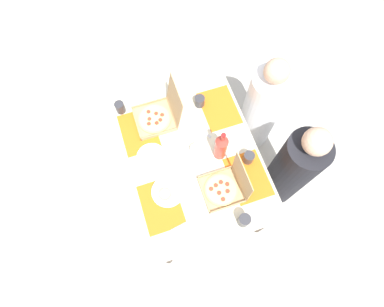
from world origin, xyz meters
name	(u,v)px	position (x,y,z in m)	size (l,w,h in m)	color
ground_plane	(192,182)	(0.00, 0.00, 0.00)	(6.00, 6.00, 0.00)	beige
dining_table	(192,159)	(0.00, 0.00, 0.61)	(1.31, 0.94, 0.73)	#3F3328
placemat_near_left	(139,132)	(-0.29, -0.32, 0.73)	(0.36, 0.26, 0.00)	orange
placemat_near_right	(161,205)	(0.29, -0.32, 0.73)	(0.36, 0.26, 0.00)	orange
placemat_far_left	(219,108)	(-0.29, 0.32, 0.73)	(0.36, 0.26, 0.00)	orange
placemat_far_right	(248,177)	(0.29, 0.32, 0.73)	(0.36, 0.26, 0.00)	orange
pizza_box_center	(159,115)	(-0.36, -0.14, 0.78)	(0.29, 0.34, 0.32)	tan
pizza_box_corner_right	(226,187)	(0.32, 0.13, 0.77)	(0.27, 0.27, 0.30)	tan
plate_near_right	(151,157)	(-0.07, -0.29, 0.73)	(0.21, 0.21, 0.02)	white
plate_middle	(168,192)	(0.22, -0.25, 0.74)	(0.23, 0.23, 0.03)	white
soda_bottle	(221,147)	(0.07, 0.19, 0.86)	(0.09, 0.09, 0.32)	#B2382D
cup_red	(244,220)	(0.57, 0.17, 0.78)	(0.08, 0.08, 0.10)	#333338
cup_dark	(120,107)	(-0.51, -0.40, 0.77)	(0.07, 0.07, 0.10)	#333338
cup_clear_right	(248,158)	(0.18, 0.36, 0.77)	(0.08, 0.08, 0.09)	#333338
cup_clear_left	(200,101)	(-0.37, 0.19, 0.77)	(0.08, 0.08, 0.09)	#333338
condiment_bowl	(196,150)	(-0.01, 0.04, 0.75)	(0.09, 0.09, 0.04)	white
fork_by_far_left	(184,224)	(0.47, -0.21, 0.73)	(0.19, 0.02, 0.01)	#B7B7BC
knife_by_near_left	(201,128)	(-0.17, 0.13, 0.73)	(0.21, 0.02, 0.01)	#B7B7BC
diner_left_seat	(262,109)	(-0.29, 0.73, 0.49)	(0.32, 0.32, 1.11)	white
diner_right_seat	(292,169)	(0.29, 0.73, 0.51)	(0.32, 0.32, 1.14)	black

